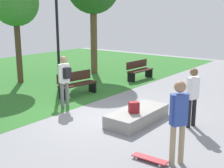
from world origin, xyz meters
TOP-DOWN VIEW (x-y plane):
  - ground_plane at (0.00, 0.00)m, footprint 28.00×28.00m
  - concrete_ledge at (0.13, -1.00)m, footprint 2.17×0.90m
  - backpack_on_ledge at (-0.17, -1.07)m, footprint 0.34×0.33m
  - skater_performing_trick at (-1.51, -3.05)m, footprint 0.39×0.33m
  - skater_watching at (0.72, -2.41)m, footprint 0.42×0.27m
  - skateboard_by_ledge at (-1.77, -2.55)m, footprint 0.24×0.81m
  - park_bench_near_lamppost at (5.14, 2.17)m, footprint 1.62×0.55m
  - park_bench_near_path at (1.15, 2.49)m, footprint 1.65×0.69m
  - tree_leaning_ash at (1.15, 6.15)m, footprint 2.09×2.09m
  - lamp_post at (2.02, 4.45)m, footprint 0.28×0.28m
  - pedestrian_with_backpack at (-0.19, 1.72)m, footprint 0.43×0.36m

SIDE VIEW (x-z plane):
  - ground_plane at x=0.00m, z-range 0.00..0.00m
  - skateboard_by_ledge at x=-1.77m, z-range 0.02..0.10m
  - concrete_ledge at x=0.13m, z-range 0.00..0.36m
  - park_bench_near_lamppost at x=5.14m, z-range 0.03..0.94m
  - park_bench_near_path at x=1.15m, z-range 0.03..0.94m
  - backpack_on_ledge at x=-0.17m, z-range 0.36..0.68m
  - skater_watching at x=0.72m, z-range 0.14..1.81m
  - pedestrian_with_backpack at x=-0.19m, z-range 0.18..1.93m
  - skater_performing_trick at x=-1.51m, z-range 0.16..1.97m
  - lamp_post at x=2.02m, z-range 0.46..4.91m
  - tree_leaning_ash at x=1.15m, z-range 1.24..5.89m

